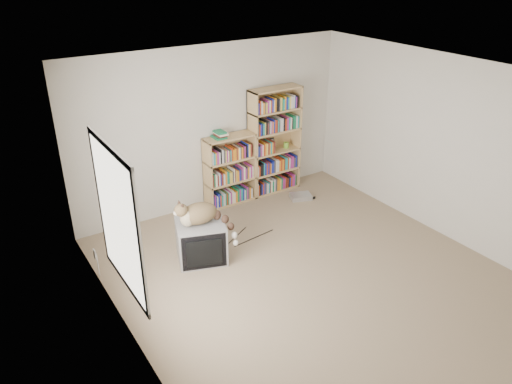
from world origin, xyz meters
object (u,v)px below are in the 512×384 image
crt_tv (201,241)px  dvd_player (301,196)px  cat (204,216)px  bookcase_tall (274,143)px  bookcase_short (229,172)px

crt_tv → dvd_player: size_ratio=2.26×
cat → dvd_player: 2.33m
crt_tv → bookcase_tall: size_ratio=0.43×
cat → bookcase_short: bearing=51.5°
crt_tv → bookcase_short: (1.15, 1.24, 0.25)m
bookcase_tall → bookcase_short: bearing=180.0°
cat → bookcase_tall: 2.34m
cat → bookcase_short: size_ratio=0.64×
cat → dvd_player: bearing=21.3°
bookcase_tall → bookcase_short: 0.91m
cat → dvd_player: cat is taller
crt_tv → bookcase_tall: bearing=50.4°
crt_tv → bookcase_tall: 2.42m
dvd_player → cat: bearing=-140.9°
cat → bookcase_tall: bearing=35.5°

